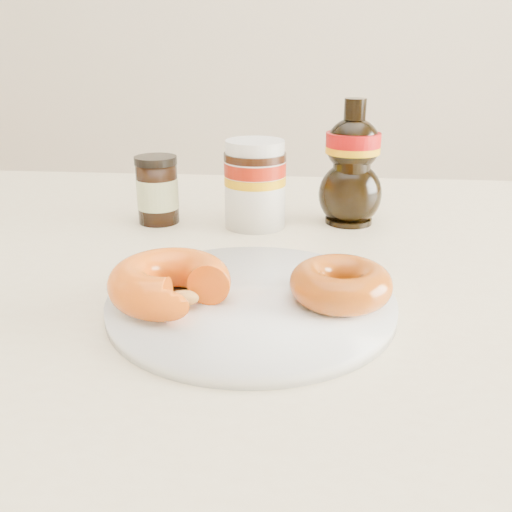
# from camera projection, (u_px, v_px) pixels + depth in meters

# --- Properties ---
(dining_table) EXTENTS (1.40, 0.90, 0.75)m
(dining_table) POSITION_uv_depth(u_px,v_px,m) (202.00, 328.00, 0.68)
(dining_table) COLOR beige
(dining_table) RESTS_ON ground
(plate) EXTENTS (0.27, 0.27, 0.01)m
(plate) POSITION_uv_depth(u_px,v_px,m) (251.00, 302.00, 0.54)
(plate) COLOR white
(plate) RESTS_ON dining_table
(donut_bitten) EXTENTS (0.12, 0.12, 0.04)m
(donut_bitten) POSITION_uv_depth(u_px,v_px,m) (170.00, 282.00, 0.52)
(donut_bitten) COLOR #DA510C
(donut_bitten) RESTS_ON plate
(donut_whole) EXTENTS (0.12, 0.12, 0.03)m
(donut_whole) POSITION_uv_depth(u_px,v_px,m) (341.00, 284.00, 0.53)
(donut_whole) COLOR #A44D0A
(donut_whole) RESTS_ON plate
(nutella_jar) EXTENTS (0.08, 0.08, 0.12)m
(nutella_jar) POSITION_uv_depth(u_px,v_px,m) (255.00, 181.00, 0.76)
(nutella_jar) COLOR white
(nutella_jar) RESTS_ON dining_table
(syrup_bottle) EXTENTS (0.11, 0.10, 0.17)m
(syrup_bottle) POSITION_uv_depth(u_px,v_px,m) (352.00, 163.00, 0.77)
(syrup_bottle) COLOR black
(syrup_bottle) RESTS_ON dining_table
(dark_jar) EXTENTS (0.06, 0.06, 0.09)m
(dark_jar) POSITION_uv_depth(u_px,v_px,m) (157.00, 191.00, 0.79)
(dark_jar) COLOR black
(dark_jar) RESTS_ON dining_table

